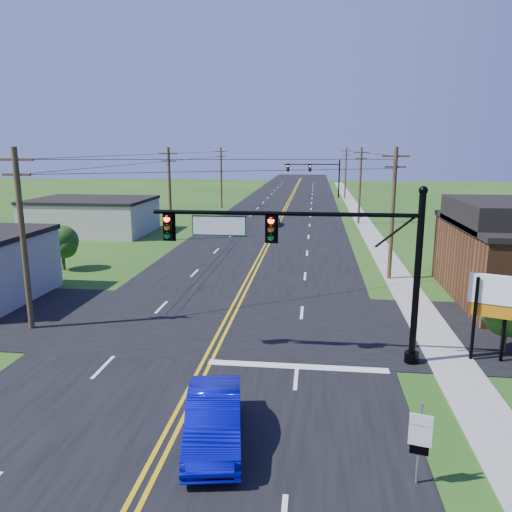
# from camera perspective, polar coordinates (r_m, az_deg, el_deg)

# --- Properties ---
(ground) EXTENTS (260.00, 260.00, 0.00)m
(ground) POSITION_cam_1_polar(r_m,az_deg,el_deg) (15.93, -12.08, -22.20)
(ground) COLOR #174513
(ground) RESTS_ON ground
(road_main) EXTENTS (16.00, 220.00, 0.04)m
(road_main) POSITION_cam_1_polar(r_m,az_deg,el_deg) (63.16, 2.55, 4.13)
(road_main) COLOR black
(road_main) RESTS_ON ground
(road_cross) EXTENTS (70.00, 10.00, 0.04)m
(road_cross) POSITION_cam_1_polar(r_m,az_deg,el_deg) (26.34, -3.68, -7.56)
(road_cross) COLOR black
(road_cross) RESTS_ON ground
(sidewalk) EXTENTS (2.00, 160.00, 0.08)m
(sidewalk) POSITION_cam_1_polar(r_m,az_deg,el_deg) (53.44, 13.04, 2.36)
(sidewalk) COLOR gray
(sidewalk) RESTS_ON ground
(signal_mast_main) EXTENTS (11.30, 0.60, 7.48)m
(signal_mast_main) POSITION_cam_1_polar(r_m,az_deg,el_deg) (20.79, 5.97, 0.56)
(signal_mast_main) COLOR black
(signal_mast_main) RESTS_ON ground
(signal_mast_far) EXTENTS (10.98, 0.60, 7.48)m
(signal_mast_far) POSITION_cam_1_polar(r_m,az_deg,el_deg) (92.46, 6.76, 9.46)
(signal_mast_far) COLOR black
(signal_mast_far) RESTS_ON ground
(cream_bldg_far) EXTENTS (12.20, 9.20, 3.70)m
(cream_bldg_far) POSITION_cam_1_polar(r_m,az_deg,el_deg) (56.05, -18.23, 4.39)
(cream_bldg_far) COLOR beige
(cream_bldg_far) RESTS_ON ground
(utility_pole_left_a) EXTENTS (1.80, 0.28, 9.00)m
(utility_pole_left_a) POSITION_cam_1_polar(r_m,az_deg,el_deg) (26.76, -25.10, 2.02)
(utility_pole_left_a) COLOR #3C2E1B
(utility_pole_left_a) RESTS_ON ground
(utility_pole_left_b) EXTENTS (1.80, 0.28, 9.00)m
(utility_pole_left_b) POSITION_cam_1_polar(r_m,az_deg,el_deg) (49.59, -9.83, 7.20)
(utility_pole_left_b) COLOR #3C2E1B
(utility_pole_left_b) RESTS_ON ground
(utility_pole_left_c) EXTENTS (1.80, 0.28, 9.00)m
(utility_pole_left_c) POSITION_cam_1_polar(r_m,az_deg,el_deg) (75.80, -4.00, 9.05)
(utility_pole_left_c) COLOR #3C2E1B
(utility_pole_left_c) RESTS_ON ground
(utility_pole_right_a) EXTENTS (1.80, 0.28, 9.00)m
(utility_pole_right_a) POSITION_cam_1_polar(r_m,az_deg,el_deg) (35.01, 15.35, 4.90)
(utility_pole_right_a) COLOR #3C2E1B
(utility_pole_right_a) RESTS_ON ground
(utility_pole_right_b) EXTENTS (1.80, 0.28, 9.00)m
(utility_pole_right_b) POSITION_cam_1_polar(r_m,az_deg,el_deg) (60.73, 11.80, 8.03)
(utility_pole_right_b) COLOR #3C2E1B
(utility_pole_right_b) RESTS_ON ground
(utility_pole_right_c) EXTENTS (1.80, 0.28, 9.00)m
(utility_pole_right_c) POSITION_cam_1_polar(r_m,az_deg,el_deg) (90.61, 10.20, 9.41)
(utility_pole_right_c) COLOR #3C2E1B
(utility_pole_right_c) RESTS_ON ground
(tree_right_back) EXTENTS (3.00, 3.00, 4.10)m
(tree_right_back) POSITION_cam_1_polar(r_m,az_deg,el_deg) (40.53, 23.06, 2.27)
(tree_right_back) COLOR #3C2E1B
(tree_right_back) RESTS_ON ground
(shrub_corner) EXTENTS (2.00, 2.00, 2.86)m
(shrub_corner) POSITION_cam_1_polar(r_m,az_deg,el_deg) (24.48, 26.70, -5.94)
(shrub_corner) COLOR #3C2E1B
(shrub_corner) RESTS_ON ground
(tree_left) EXTENTS (2.40, 2.40, 3.37)m
(tree_left) POSITION_cam_1_polar(r_m,az_deg,el_deg) (39.64, -21.31, 1.57)
(tree_left) COLOR #3C2E1B
(tree_left) RESTS_ON ground
(blue_car) EXTENTS (2.40, 4.93, 1.56)m
(blue_car) POSITION_cam_1_polar(r_m,az_deg,el_deg) (16.15, -4.85, -18.16)
(blue_car) COLOR #070AAD
(blue_car) RESTS_ON ground
(distant_car) EXTENTS (1.69, 3.85, 1.29)m
(distant_car) POSITION_cam_1_polar(r_m,az_deg,el_deg) (58.58, 1.92, 4.12)
(distant_car) COLOR #ADAEB2
(distant_car) RESTS_ON ground
(route_sign) EXTENTS (0.60, 0.17, 2.42)m
(route_sign) POSITION_cam_1_polar(r_m,az_deg,el_deg) (14.75, 18.22, -19.13)
(route_sign) COLOR slate
(route_sign) RESTS_ON ground
(stop_sign) EXTENTS (0.79, 0.40, 2.40)m
(stop_sign) POSITION_cam_1_polar(r_m,az_deg,el_deg) (27.32, 24.52, -4.18)
(stop_sign) COLOR slate
(stop_sign) RESTS_ON ground
(pylon_sign) EXTENTS (1.83, 0.88, 3.81)m
(pylon_sign) POSITION_cam_1_polar(r_m,az_deg,el_deg) (23.06, 25.34, -4.46)
(pylon_sign) COLOR black
(pylon_sign) RESTS_ON ground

